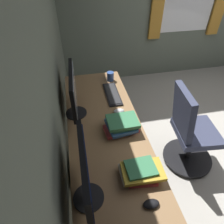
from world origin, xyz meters
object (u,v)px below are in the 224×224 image
book_stack_far (141,171)px  mouse_main (119,111)px  drawer_pedestal (110,184)px  office_chair (190,133)px  keyboard_main (112,94)px  monitor_secondary (73,91)px  book_stack_near (122,124)px  monitor_primary (86,176)px  mouse_spare (151,204)px  coffee_mug (110,76)px

book_stack_far → mouse_main: bearing=-0.6°
drawer_pedestal → office_chair: office_chair is taller
office_chair → keyboard_main: bearing=57.5°
monitor_secondary → book_stack_near: bearing=-128.6°
book_stack_far → monitor_primary: bearing=103.8°
book_stack_near → office_chair: 0.83m
drawer_pedestal → mouse_spare: mouse_spare is taller
mouse_spare → keyboard_main: bearing=-0.3°
coffee_mug → office_chair: (-0.77, -0.70, -0.33)m
mouse_main → book_stack_near: book_stack_near is taller
drawer_pedestal → monitor_primary: (-0.29, 0.19, 0.64)m
mouse_main → office_chair: size_ratio=0.11×
drawer_pedestal → coffee_mug: 1.21m
mouse_spare → coffee_mug: size_ratio=0.86×
mouse_spare → monitor_primary: bearing=71.5°
mouse_main → monitor_primary: bearing=154.3°
coffee_mug → drawer_pedestal: bearing=168.3°
mouse_main → monitor_secondary: bearing=80.7°
keyboard_main → coffee_mug: (0.30, -0.04, 0.04)m
office_chair → drawer_pedestal: bearing=110.0°
monitor_secondary → mouse_spare: size_ratio=5.28×
keyboard_main → mouse_main: mouse_main is taller
book_stack_far → book_stack_near: bearing=2.7°
keyboard_main → office_chair: office_chair is taller
monitor_secondary → book_stack_far: 0.89m
keyboard_main → coffee_mug: coffee_mug is taller
drawer_pedestal → keyboard_main: bearing=-13.4°
monitor_primary → book_stack_far: bearing=-76.2°
book_stack_near → coffee_mug: size_ratio=2.53×
mouse_main → mouse_spare: size_ratio=1.00×
keyboard_main → book_stack_far: bearing=179.7°
monitor_secondary → keyboard_main: monitor_secondary is taller
book_stack_far → drawer_pedestal: bearing=43.2°
monitor_primary → coffee_mug: size_ratio=4.31×
keyboard_main → mouse_main: bearing=-179.6°
monitor_primary → book_stack_near: monitor_primary is taller
keyboard_main → office_chair: size_ratio=0.43×
book_stack_near → keyboard_main: bearing=-2.9°
monitor_secondary → book_stack_near: size_ratio=1.80×
mouse_spare → book_stack_near: (0.69, 0.02, 0.04)m
monitor_primary → keyboard_main: monitor_primary is taller
mouse_main → mouse_spare: bearing=179.5°
book_stack_far → office_chair: bearing=-54.1°
mouse_spare → book_stack_near: 0.69m
monitor_primary → book_stack_near: 0.69m
mouse_main → book_stack_far: book_stack_far is taller
book_stack_far → office_chair: size_ratio=0.31×
book_stack_far → office_chair: (0.53, -0.74, -0.32)m
keyboard_main → book_stack_near: book_stack_near is taller
mouse_main → mouse_spare: same height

